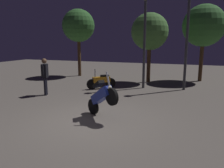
{
  "coord_description": "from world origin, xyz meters",
  "views": [
    {
      "loc": [
        2.91,
        -6.13,
        2.55
      ],
      "look_at": [
        0.21,
        1.37,
        1.0
      ],
      "focal_mm": 34.88,
      "sensor_mm": 36.0,
      "label": 1
    }
  ],
  "objects_px": {
    "motorcycle_orange_parked_left": "(101,81)",
    "person_rider_beside": "(45,73)",
    "streetlamp_near": "(145,30)",
    "streetlamp_far": "(188,26)",
    "motorcycle_blue_foreground": "(102,97)"
  },
  "relations": [
    {
      "from": "motorcycle_orange_parked_left",
      "to": "person_rider_beside",
      "type": "distance_m",
      "value": 3.09
    },
    {
      "from": "streetlamp_near",
      "to": "motorcycle_orange_parked_left",
      "type": "bearing_deg",
      "value": -155.17
    },
    {
      "from": "streetlamp_near",
      "to": "streetlamp_far",
      "type": "xyz_separation_m",
      "value": [
        2.17,
        0.26,
        0.14
      ]
    },
    {
      "from": "motorcycle_blue_foreground",
      "to": "streetlamp_far",
      "type": "distance_m",
      "value": 6.68
    },
    {
      "from": "motorcycle_blue_foreground",
      "to": "streetlamp_far",
      "type": "xyz_separation_m",
      "value": [
        2.46,
        5.64,
        2.59
      ]
    },
    {
      "from": "person_rider_beside",
      "to": "motorcycle_orange_parked_left",
      "type": "bearing_deg",
      "value": -148.7
    },
    {
      "from": "streetlamp_near",
      "to": "streetlamp_far",
      "type": "bearing_deg",
      "value": 6.73
    },
    {
      "from": "motorcycle_orange_parked_left",
      "to": "streetlamp_far",
      "type": "height_order",
      "value": "streetlamp_far"
    },
    {
      "from": "motorcycle_blue_foreground",
      "to": "streetlamp_far",
      "type": "relative_size",
      "value": 0.31
    },
    {
      "from": "motorcycle_blue_foreground",
      "to": "person_rider_beside",
      "type": "height_order",
      "value": "person_rider_beside"
    },
    {
      "from": "motorcycle_orange_parked_left",
      "to": "streetlamp_near",
      "type": "distance_m",
      "value": 3.63
    },
    {
      "from": "streetlamp_near",
      "to": "streetlamp_far",
      "type": "relative_size",
      "value": 0.95
    },
    {
      "from": "person_rider_beside",
      "to": "streetlamp_near",
      "type": "distance_m",
      "value": 5.67
    },
    {
      "from": "streetlamp_far",
      "to": "motorcycle_blue_foreground",
      "type": "bearing_deg",
      "value": -113.57
    },
    {
      "from": "person_rider_beside",
      "to": "streetlamp_far",
      "type": "relative_size",
      "value": 0.34
    }
  ]
}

